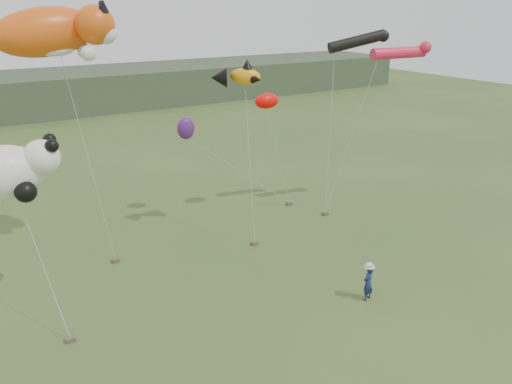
{
  "coord_description": "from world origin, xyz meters",
  "views": [
    {
      "loc": [
        -11.06,
        -13.31,
        10.83
      ],
      "look_at": [
        -0.75,
        3.0,
        3.6
      ],
      "focal_mm": 35.0,
      "sensor_mm": 36.0,
      "label": 1
    }
  ],
  "objects": [
    {
      "name": "panda_kite",
      "position": [
        -9.52,
        5.21,
        5.44
      ],
      "size": [
        3.4,
        2.2,
        2.12
      ],
      "color": "white",
      "rests_on": "ground"
    },
    {
      "name": "cat_kite",
      "position": [
        -6.57,
        8.86,
        9.86
      ],
      "size": [
        5.67,
        3.03,
        2.5
      ],
      "color": "#DF5310",
      "rests_on": "ground"
    },
    {
      "name": "tube_kites",
      "position": [
        8.63,
        5.55,
        8.87
      ],
      "size": [
        5.25,
        2.56,
        1.49
      ],
      "color": "black",
      "rests_on": "ground"
    },
    {
      "name": "misc_kites",
      "position": [
        1.51,
        9.03,
        5.61
      ],
      "size": [
        4.96,
        2.55,
        2.32
      ],
      "color": "#FF0903",
      "rests_on": "ground"
    },
    {
      "name": "headland",
      "position": [
        -3.11,
        44.69,
        1.92
      ],
      "size": [
        90.0,
        13.0,
        4.0
      ],
      "color": "#2D3D28",
      "rests_on": "ground"
    },
    {
      "name": "sandbag_anchors",
      "position": [
        -0.71,
        5.69,
        0.08
      ],
      "size": [
        14.84,
        6.4,
        0.16
      ],
      "color": "brown",
      "rests_on": "ground"
    },
    {
      "name": "fish_kite",
      "position": [
        0.51,
        6.72,
        7.81
      ],
      "size": [
        2.54,
        1.67,
        1.22
      ],
      "color": "orange",
      "rests_on": "ground"
    },
    {
      "name": "festival_attendant",
      "position": [
        1.65,
        -1.36,
        0.73
      ],
      "size": [
        0.6,
        0.46,
        1.47
      ],
      "primitive_type": "imported",
      "rotation": [
        0.0,
        0.0,
        3.37
      ],
      "color": "navy",
      "rests_on": "ground"
    },
    {
      "name": "ground",
      "position": [
        0.0,
        0.0,
        0.0
      ],
      "size": [
        120.0,
        120.0,
        0.0
      ],
      "primitive_type": "plane",
      "color": "#385123",
      "rests_on": "ground"
    }
  ]
}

